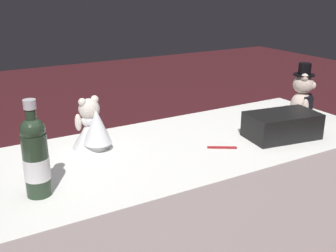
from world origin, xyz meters
The scene contains 6 objects.
reception_table centered at (0.00, 0.00, 0.38)m, with size 2.00×0.72×0.75m, color white.
teddy_bear_groom centered at (-0.81, -0.01, 0.87)m, with size 0.14×0.14×0.29m.
teddy_bear_bride centered at (0.27, -0.16, 0.85)m, with size 0.17×0.20×0.22m.
champagne_bottle centered at (0.57, 0.14, 0.89)m, with size 0.08×0.08×0.33m.
signing_pen centered at (-0.20, 0.12, 0.76)m, with size 0.12×0.08×0.01m.
gift_case_black centered at (-0.51, 0.15, 0.81)m, with size 0.34×0.23×0.12m.
Camera 1 is at (0.81, 1.40, 1.42)m, focal length 43.73 mm.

